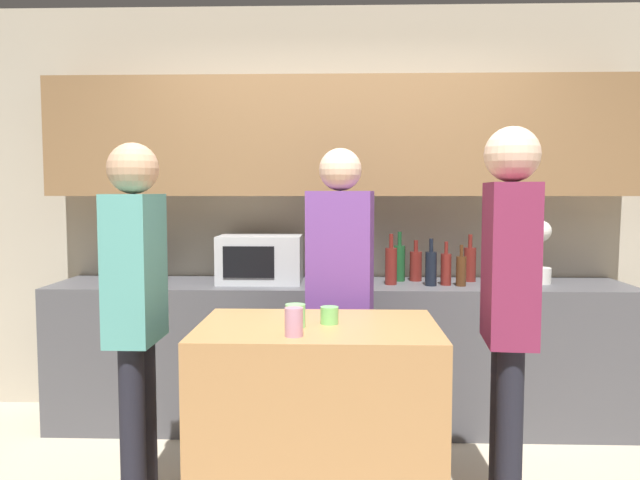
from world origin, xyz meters
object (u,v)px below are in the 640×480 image
(toaster, at_px, (143,268))
(bottle_3, at_px, (431,268))
(microwave, at_px, (261,259))
(bottle_2, at_px, (416,265))
(bottle_0, at_px, (391,265))
(bottle_6, at_px, (470,263))
(person_right, at_px, (509,295))
(bottle_7, at_px, (490,269))
(bottle_4, at_px, (446,268))
(cup_2, at_px, (330,315))
(bottle_5, at_px, (461,270))
(person_center, at_px, (341,278))
(bottle_1, at_px, (400,262))
(person_left, at_px, (136,299))
(potted_plant, at_px, (540,252))
(cup_1, at_px, (296,316))
(cup_0, at_px, (294,322))

(toaster, xyz_separation_m, bottle_3, (1.82, -0.12, 0.02))
(microwave, relative_size, bottle_2, 1.97)
(bottle_0, relative_size, bottle_6, 1.04)
(bottle_3, relative_size, person_right, 0.17)
(bottle_6, xyz_separation_m, bottle_7, (0.09, -0.17, -0.01))
(bottle_4, height_order, cup_2, bottle_4)
(bottle_5, height_order, bottle_7, bottle_7)
(bottle_6, xyz_separation_m, cup_2, (-0.88, -1.31, -0.08))
(bottle_2, xyz_separation_m, bottle_4, (0.16, -0.18, 0.00))
(bottle_7, distance_m, person_center, 1.06)
(bottle_1, height_order, bottle_3, bottle_1)
(bottle_0, xyz_separation_m, bottle_3, (0.24, -0.04, -0.01))
(bottle_7, relative_size, person_left, 0.16)
(bottle_5, relative_size, cup_2, 3.17)
(bottle_0, relative_size, bottle_3, 1.09)
(potted_plant, bearing_deg, person_center, -153.14)
(potted_plant, height_order, cup_2, potted_plant)
(bottle_2, xyz_separation_m, cup_1, (-0.68, -1.39, -0.05))
(cup_0, relative_size, person_right, 0.07)
(bottle_4, xyz_separation_m, person_center, (-0.65, -0.54, 0.01))
(bottle_1, xyz_separation_m, person_left, (-1.28, -1.32, -0.02))
(bottle_1, xyz_separation_m, bottle_3, (0.17, -0.20, -0.01))
(bottle_0, xyz_separation_m, bottle_7, (0.60, -0.02, -0.02))
(toaster, relative_size, bottle_0, 0.82)
(bottle_0, xyz_separation_m, bottle_6, (0.52, 0.15, -0.01))
(microwave, distance_m, bottle_5, 1.25)
(bottle_3, relative_size, cup_0, 2.52)
(person_left, distance_m, person_center, 1.09)
(toaster, xyz_separation_m, bottle_4, (1.92, -0.09, 0.01))
(bottle_6, height_order, bottle_7, bottle_6)
(microwave, height_order, bottle_2, microwave)
(toaster, relative_size, potted_plant, 0.66)
(bottle_3, height_order, cup_0, bottle_3)
(bottle_5, bearing_deg, bottle_6, 64.95)
(cup_2, bearing_deg, bottle_1, 71.92)
(bottle_7, height_order, cup_0, bottle_7)
(potted_plant, distance_m, person_right, 1.43)
(cup_2, bearing_deg, bottle_0, 72.63)
(bottle_2, bearing_deg, bottle_3, -71.70)
(toaster, bearing_deg, bottle_3, -3.66)
(toaster, distance_m, person_right, 2.37)
(potted_plant, height_order, person_right, person_right)
(person_center, bearing_deg, potted_plant, -144.01)
(potted_plant, bearing_deg, toaster, -180.00)
(bottle_4, relative_size, bottle_5, 1.07)
(bottle_1, height_order, cup_2, bottle_1)
(toaster, height_order, cup_0, toaster)
(bottle_1, xyz_separation_m, cup_1, (-0.57, -1.38, -0.07))
(cup_1, bearing_deg, cup_0, -88.00)
(bottle_1, bearing_deg, cup_1, -112.46)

